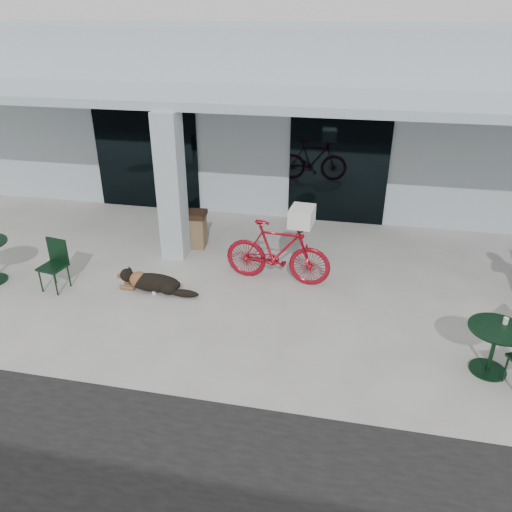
% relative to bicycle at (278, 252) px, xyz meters
% --- Properties ---
extents(ground, '(80.00, 80.00, 0.00)m').
position_rel_bicycle_xyz_m(ground, '(-0.88, -1.60, -0.63)').
color(ground, beige).
rests_on(ground, ground).
extents(building, '(22.00, 7.00, 4.50)m').
position_rel_bicycle_xyz_m(building, '(-0.88, 6.90, 1.62)').
color(building, '#B0BFC7').
rests_on(building, ground).
extents(storefront_glass_left, '(2.80, 0.06, 2.70)m').
position_rel_bicycle_xyz_m(storefront_glass_left, '(-4.08, 3.38, 0.72)').
color(storefront_glass_left, black).
rests_on(storefront_glass_left, ground).
extents(storefront_glass_right, '(2.40, 0.06, 2.70)m').
position_rel_bicycle_xyz_m(storefront_glass_right, '(0.92, 3.38, 0.72)').
color(storefront_glass_right, black).
rests_on(storefront_glass_right, ground).
extents(column, '(0.50, 0.50, 3.12)m').
position_rel_bicycle_xyz_m(column, '(-2.38, 0.70, 0.93)').
color(column, '#B0BFC7').
rests_on(column, ground).
extents(overhang, '(22.00, 2.80, 0.18)m').
position_rel_bicycle_xyz_m(overhang, '(-0.88, 2.00, 2.58)').
color(overhang, '#B0BFC7').
rests_on(overhang, column).
extents(bicycle, '(2.14, 0.76, 1.26)m').
position_rel_bicycle_xyz_m(bicycle, '(0.00, 0.00, 0.00)').
color(bicycle, '#A20D1D').
rests_on(bicycle, ground).
extents(laundry_basket, '(0.47, 0.61, 0.34)m').
position_rel_bicycle_xyz_m(laundry_basket, '(0.45, -0.04, 0.80)').
color(laundry_basket, white).
rests_on(laundry_basket, bicycle).
extents(dog, '(1.25, 0.44, 0.41)m').
position_rel_bicycle_xyz_m(dog, '(-2.25, -0.90, -0.43)').
color(dog, black).
rests_on(dog, ground).
extents(cup_near_dog, '(0.11, 0.11, 0.10)m').
position_rel_bicycle_xyz_m(cup_near_dog, '(-2.22, -1.01, -0.58)').
color(cup_near_dog, white).
rests_on(cup_near_dog, ground).
extents(cafe_chair_near, '(0.52, 0.56, 0.99)m').
position_rel_bicycle_xyz_m(cafe_chair_near, '(-4.14, -1.22, -0.14)').
color(cafe_chair_near, black).
rests_on(cafe_chair_near, ground).
extents(cafe_table_far, '(1.01, 1.01, 0.78)m').
position_rel_bicycle_xyz_m(cafe_table_far, '(3.58, -2.10, -0.24)').
color(cafe_table_far, black).
rests_on(cafe_table_far, ground).
extents(cup_on_table, '(0.09, 0.09, 0.10)m').
position_rel_bicycle_xyz_m(cup_on_table, '(3.70, -1.97, 0.19)').
color(cup_on_table, white).
rests_on(cup_on_table, cafe_table_far).
extents(trash_receptacle, '(0.53, 0.53, 0.84)m').
position_rel_bicycle_xyz_m(trash_receptacle, '(-2.08, 1.20, -0.21)').
color(trash_receptacle, brown).
rests_on(trash_receptacle, ground).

